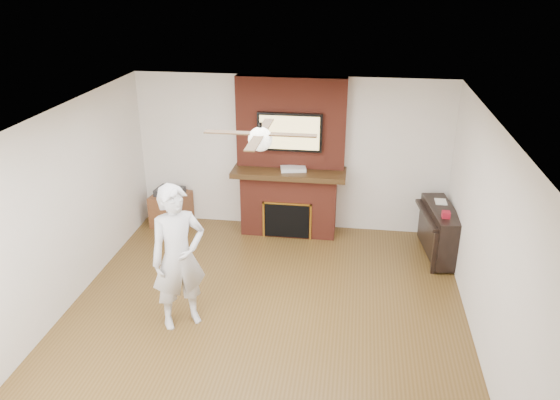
# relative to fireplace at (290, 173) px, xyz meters

# --- Properties ---
(room_shell) EXTENTS (5.36, 5.86, 2.86)m
(room_shell) POSITION_rel_fireplace_xyz_m (0.00, -2.55, 0.25)
(room_shell) COLOR #4F3717
(room_shell) RESTS_ON ground
(fireplace) EXTENTS (1.78, 0.64, 2.50)m
(fireplace) POSITION_rel_fireplace_xyz_m (0.00, 0.00, 0.00)
(fireplace) COLOR maroon
(fireplace) RESTS_ON ground
(tv) EXTENTS (1.00, 0.08, 0.60)m
(tv) POSITION_rel_fireplace_xyz_m (0.00, -0.05, 0.68)
(tv) COLOR black
(tv) RESTS_ON fireplace
(ceiling_fan) EXTENTS (1.21, 1.21, 0.31)m
(ceiling_fan) POSITION_rel_fireplace_xyz_m (-0.00, -2.55, 1.34)
(ceiling_fan) COLOR black
(ceiling_fan) RESTS_ON room_shell
(person) EXTENTS (0.79, 0.74, 1.80)m
(person) POSITION_rel_fireplace_xyz_m (-0.96, -2.71, -0.10)
(person) COLOR silver
(person) RESTS_ON ground
(side_table) EXTENTS (0.64, 0.64, 0.65)m
(side_table) POSITION_rel_fireplace_xyz_m (-1.99, -0.07, -0.70)
(side_table) COLOR brown
(side_table) RESTS_ON ground
(piano) EXTENTS (0.58, 1.22, 0.87)m
(piano) POSITION_rel_fireplace_xyz_m (2.31, -0.55, -0.58)
(piano) COLOR black
(piano) RESTS_ON ground
(cable_box) EXTENTS (0.42, 0.30, 0.06)m
(cable_box) POSITION_rel_fireplace_xyz_m (0.07, -0.10, 0.11)
(cable_box) COLOR silver
(cable_box) RESTS_ON fireplace
(candle_orange) EXTENTS (0.07, 0.07, 0.13)m
(candle_orange) POSITION_rel_fireplace_xyz_m (-0.19, -0.24, -0.93)
(candle_orange) COLOR #C55617
(candle_orange) RESTS_ON ground
(candle_green) EXTENTS (0.07, 0.07, 0.10)m
(candle_green) POSITION_rel_fireplace_xyz_m (0.04, -0.25, -0.95)
(candle_green) COLOR #347F33
(candle_green) RESTS_ON ground
(candle_cream) EXTENTS (0.07, 0.07, 0.11)m
(candle_cream) POSITION_rel_fireplace_xyz_m (0.17, -0.17, -0.94)
(candle_cream) COLOR #FCEEC8
(candle_cream) RESTS_ON ground
(candle_blue) EXTENTS (0.06, 0.06, 0.08)m
(candle_blue) POSITION_rel_fireplace_xyz_m (0.10, -0.21, -0.95)
(candle_blue) COLOR teal
(candle_blue) RESTS_ON ground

